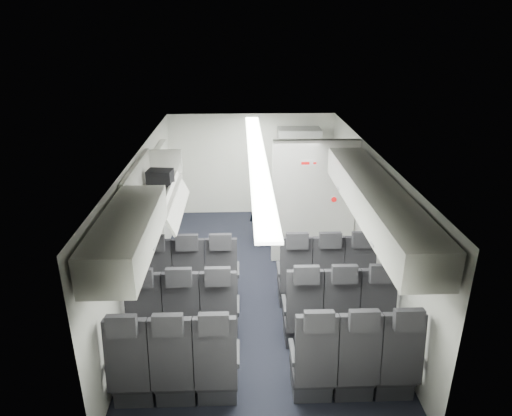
{
  "coord_description": "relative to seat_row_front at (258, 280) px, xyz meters",
  "views": [
    {
      "loc": [
        -0.24,
        -6.24,
        3.87
      ],
      "look_at": [
        0.0,
        0.4,
        1.15
      ],
      "focal_mm": 32.0,
      "sensor_mm": 36.0,
      "label": 1
    }
  ],
  "objects": [
    {
      "name": "overhead_bin_left_rear",
      "position": [
        -1.4,
        -1.47,
        1.46
      ],
      "size": [
        0.53,
        1.8,
        0.4
      ],
      "color": "silver",
      "rests_on": "cabin_shell"
    },
    {
      "name": "overhead_bin_right_front",
      "position": [
        1.4,
        0.28,
        1.46
      ],
      "size": [
        0.53,
        1.7,
        0.4
      ],
      "color": "silver",
      "rests_on": "cabin_shell"
    },
    {
      "name": "galley_unit",
      "position": [
        0.95,
        3.25,
        0.55
      ],
      "size": [
        0.85,
        0.52,
        1.9
      ],
      "color": "#939399",
      "rests_on": "cabin_shell"
    },
    {
      "name": "seat_row_front",
      "position": [
        0.0,
        0.0,
        0.0
      ],
      "size": [
        3.33,
        0.56,
        1.24
      ],
      "color": "#262529",
      "rests_on": "cabin_shell"
    },
    {
      "name": "carry_on_bag",
      "position": [
        -1.39,
        0.54,
        1.4
      ],
      "size": [
        0.38,
        0.29,
        0.21
      ],
      "primitive_type": "cube",
      "rotation": [
        0.0,
        0.0,
        -0.12
      ],
      "color": "black",
      "rests_on": "overhead_bin_left_front_open"
    },
    {
      "name": "seat_row_rear",
      "position": [
        0.0,
        -1.8,
        0.0
      ],
      "size": [
        3.33,
        0.56,
        1.24
      ],
      "color": "#262529",
      "rests_on": "cabin_shell"
    },
    {
      "name": "overhead_bin_right_rear",
      "position": [
        1.4,
        -1.47,
        1.46
      ],
      "size": [
        0.53,
        1.8,
        0.4
      ],
      "color": "silver",
      "rests_on": "cabin_shell"
    },
    {
      "name": "boarding_door",
      "position": [
        -1.64,
        2.09,
        0.55
      ],
      "size": [
        0.12,
        1.27,
        1.86
      ],
      "color": "silver",
      "rests_on": "cabin_shell"
    },
    {
      "name": "cabin_shell",
      "position": [
        0.0,
        0.53,
        0.72
      ],
      "size": [
        3.41,
        6.01,
        2.16
      ],
      "color": "black",
      "rests_on": "ground"
    },
    {
      "name": "overhead_bin_left_front_open",
      "position": [
        -1.44,
        0.28,
        1.33
      ],
      "size": [
        0.64,
        1.7,
        0.72
      ],
      "color": "#9E9E93",
      "rests_on": "cabin_shell"
    },
    {
      "name": "seat_row_mid",
      "position": [
        0.0,
        -0.9,
        0.0
      ],
      "size": [
        3.33,
        0.56,
        1.24
      ],
      "color": "#262529",
      "rests_on": "cabin_shell"
    },
    {
      "name": "bulkhead_partition",
      "position": [
        0.98,
        1.33,
        0.67
      ],
      "size": [
        1.4,
        0.15,
        2.13
      ],
      "color": "silver",
      "rests_on": "cabin_shell"
    },
    {
      "name": "papers",
      "position": [
        0.31,
        2.01,
        0.7
      ],
      "size": [
        0.21,
        0.02,
        0.14
      ],
      "primitive_type": "cube",
      "rotation": [
        0.0,
        0.0,
        -0.01
      ],
      "color": "white",
      "rests_on": "flight_attendant"
    },
    {
      "name": "flight_attendant",
      "position": [
        0.12,
        2.06,
        0.36
      ],
      "size": [
        0.47,
        0.62,
        1.53
      ],
      "primitive_type": "imported",
      "rotation": [
        0.0,
        0.0,
        1.78
      ],
      "color": "black",
      "rests_on": "ground"
    }
  ]
}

